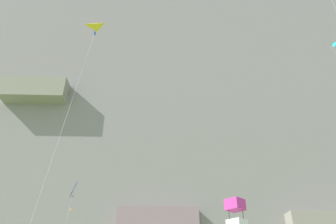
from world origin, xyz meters
TOP-DOWN VIEW (x-y plane):
  - cliff_face at (0.04, 66.70)m, footprint 180.00×29.24m
  - kite_diamond_mid_right at (-8.35, 30.68)m, footprint 0.70×2.98m
  - kite_delta_high_left at (-5.66, 19.79)m, footprint 2.30×3.97m
  - kite_box_upper_mid at (3.78, 15.75)m, footprint 1.13×1.73m

SIDE VIEW (x-z plane):
  - kite_box_upper_mid at x=3.78m, z-range 2.86..10.15m
  - kite_diamond_mid_right at x=-8.35m, z-range 5.41..18.81m
  - kite_delta_high_left at x=-5.66m, z-range 10.23..32.81m
  - cliff_face at x=0.04m, z-range -0.06..73.77m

